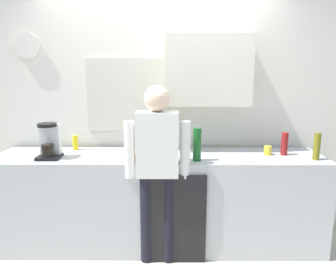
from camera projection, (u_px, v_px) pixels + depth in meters
ground_plane at (158, 260)px, 2.90m from camera, size 8.00×8.00×0.00m
kitchen_counter at (159, 200)px, 3.10m from camera, size 3.15×0.64×0.92m
dishwasher_panel at (175, 220)px, 2.79m from camera, size 0.56×0.02×0.83m
back_wall_assembly at (165, 106)px, 3.32m from camera, size 4.75×0.42×2.60m
coffee_maker at (50, 142)px, 2.90m from camera, size 0.20×0.20×0.33m
bottle_green_wine at (197, 144)px, 2.80m from camera, size 0.07×0.07×0.30m
bottle_red_vinegar at (284, 144)px, 3.00m from camera, size 0.06×0.06×0.22m
bottle_olive_oil at (317, 146)px, 2.83m from camera, size 0.06×0.06×0.25m
cup_terracotta_mug at (141, 148)px, 3.11m from camera, size 0.08×0.08×0.09m
cup_yellow_cup at (268, 150)px, 3.02m from camera, size 0.07×0.07×0.08m
mixing_bowl at (144, 156)px, 2.83m from camera, size 0.22×0.22×0.08m
potted_plant at (169, 137)px, 3.22m from camera, size 0.15×0.15×0.23m
dish_soap at (75, 142)px, 3.21m from camera, size 0.06×0.06×0.18m
person_at_sink at (157, 161)px, 2.71m from camera, size 0.57×0.22×1.60m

